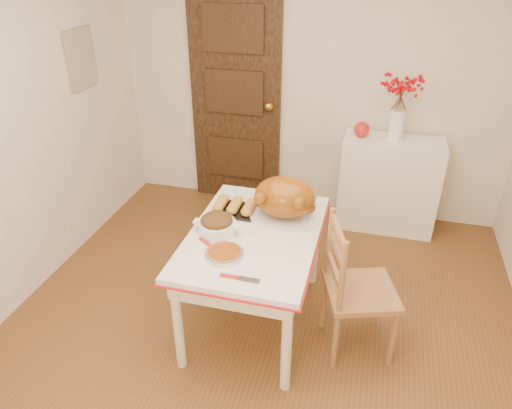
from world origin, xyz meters
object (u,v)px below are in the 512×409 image
(sideboard, at_px, (388,184))
(pumpkin_pie, at_px, (224,253))
(kitchen_table, at_px, (254,278))
(turkey_platter, at_px, (285,199))
(chair_oak, at_px, (361,288))

(sideboard, relative_size, pumpkin_pie, 3.77)
(kitchen_table, bearing_deg, sideboard, 61.14)
(kitchen_table, relative_size, pumpkin_pie, 5.32)
(turkey_platter, xyz_separation_m, pumpkin_pie, (-0.25, -0.50, -0.12))
(sideboard, distance_m, kitchen_table, 1.72)
(sideboard, relative_size, chair_oak, 0.90)
(kitchen_table, relative_size, turkey_platter, 2.56)
(sideboard, height_order, chair_oak, chair_oak)
(kitchen_table, distance_m, chair_oak, 0.71)
(sideboard, xyz_separation_m, pumpkin_pie, (-0.93, -1.78, 0.31))
(chair_oak, distance_m, pumpkin_pie, 0.87)
(kitchen_table, xyz_separation_m, chair_oak, (0.70, -0.06, 0.11))
(sideboard, distance_m, turkey_platter, 1.52)
(kitchen_table, distance_m, pumpkin_pie, 0.48)
(pumpkin_pie, bearing_deg, kitchen_table, 69.64)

